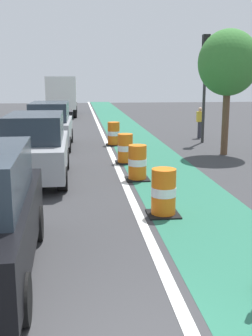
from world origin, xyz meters
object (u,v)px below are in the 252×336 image
object	(u,v)px
traffic_light_corner	(205,69)
street_tree_sidewalk	(228,63)
parked_suv_second	(36,147)
delivery_truck_down_block	(62,93)
pedestrian_crossing	(200,122)
traffic_barrel_front	(164,193)
traffic_barrel_mid	(137,163)
traffic_barrel_back	(125,149)
parked_suv_third	(50,125)
traffic_barrel_far	(114,134)

from	to	relation	value
traffic_light_corner	street_tree_sidewalk	distance (m)	3.30
parked_suv_second	street_tree_sidewalk	size ratio (longest dim) A/B	0.92
parked_suv_second	delivery_truck_down_block	xyz separation A→B (m)	(0.01, 22.92, 0.81)
pedestrian_crossing	traffic_barrel_front	bearing A→B (deg)	-109.98
traffic_barrel_mid	street_tree_sidewalk	world-z (taller)	street_tree_sidewalk
traffic_barrel_front	traffic_barrel_back	xyz separation A→B (m)	(-0.20, 6.09, 0.00)
traffic_barrel_front	delivery_truck_down_block	world-z (taller)	delivery_truck_down_block
parked_suv_third	pedestrian_crossing	distance (m)	7.91
traffic_light_corner	pedestrian_crossing	distance (m)	3.06
parked_suv_third	traffic_light_corner	size ratio (longest dim) A/B	0.91
traffic_barrel_back	pedestrian_crossing	bearing A→B (deg)	52.77
parked_suv_second	traffic_barrel_far	size ratio (longest dim) A/B	4.23
delivery_truck_down_block	street_tree_sidewalk	xyz separation A→B (m)	(7.26, -19.38, 1.82)
delivery_truck_down_block	traffic_light_corner	xyz separation A→B (m)	(7.34, -16.09, 1.65)
traffic_barrel_mid	traffic_barrel_back	bearing A→B (deg)	91.73
traffic_barrel_front	parked_suv_second	bearing A→B (deg)	129.99
traffic_light_corner	street_tree_sidewalk	size ratio (longest dim) A/B	1.02
traffic_barrel_front	parked_suv_third	bearing A→B (deg)	107.61
street_tree_sidewalk	traffic_light_corner	bearing A→B (deg)	88.58
traffic_barrel_back	street_tree_sidewalk	size ratio (longest dim) A/B	0.22
delivery_truck_down_block	traffic_barrel_front	bearing A→B (deg)	-83.17
delivery_truck_down_block	pedestrian_crossing	world-z (taller)	delivery_truck_down_block
parked_suv_second	pedestrian_crossing	xyz separation A→B (m)	(7.64, 8.35, -0.17)
parked_suv_third	pedestrian_crossing	size ratio (longest dim) A/B	2.88
pedestrian_crossing	parked_suv_third	bearing A→B (deg)	-164.24
parked_suv_third	delivery_truck_down_block	xyz separation A→B (m)	(-0.02, 16.72, 0.81)
parked_suv_second	delivery_truck_down_block	bearing A→B (deg)	89.98
street_tree_sidewalk	parked_suv_third	bearing A→B (deg)	159.81
traffic_barrel_back	delivery_truck_down_block	size ratio (longest dim) A/B	0.14
traffic_barrel_back	traffic_barrel_mid	bearing A→B (deg)	-88.27
pedestrian_crossing	traffic_barrel_far	bearing A→B (deg)	-158.36
traffic_barrel_far	delivery_truck_down_block	xyz separation A→B (m)	(-2.93, 16.43, 1.31)
parked_suv_second	traffic_barrel_back	bearing A→B (deg)	36.87
parked_suv_third	traffic_barrel_mid	xyz separation A→B (m)	(3.06, -6.59, -0.50)
parked_suv_second	traffic_barrel_mid	world-z (taller)	parked_suv_second
parked_suv_second	pedestrian_crossing	world-z (taller)	parked_suv_second
traffic_barrel_front	traffic_barrel_back	size ratio (longest dim) A/B	1.00
traffic_barrel_far	pedestrian_crossing	xyz separation A→B (m)	(4.70, 1.86, 0.33)
parked_suv_second	traffic_barrel_front	size ratio (longest dim) A/B	4.23
parked_suv_third	traffic_barrel_mid	world-z (taller)	parked_suv_third
parked_suv_second	traffic_barrel_mid	distance (m)	3.16
traffic_barrel_back	traffic_light_corner	bearing A→B (deg)	46.44
parked_suv_third	traffic_barrel_mid	bearing A→B (deg)	-65.07
delivery_truck_down_block	street_tree_sidewalk	distance (m)	20.78
street_tree_sidewalk	traffic_barrel_far	bearing A→B (deg)	145.79
traffic_barrel_front	traffic_barrel_mid	distance (m)	3.44
parked_suv_third	delivery_truck_down_block	size ratio (longest dim) A/B	0.61
delivery_truck_down_block	traffic_light_corner	world-z (taller)	traffic_light_corner
traffic_barrel_front	street_tree_sidewalk	bearing A→B (deg)	61.11
parked_suv_second	pedestrian_crossing	size ratio (longest dim) A/B	2.86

